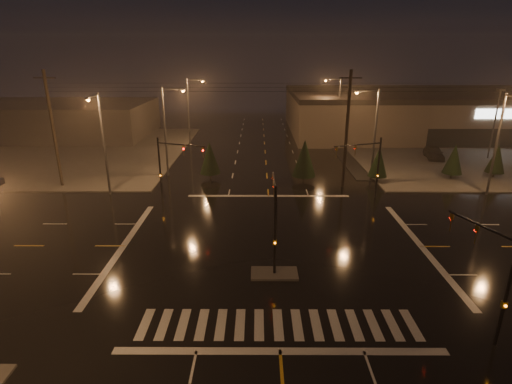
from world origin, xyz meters
TOP-DOWN VIEW (x-y plane):
  - ground at (0.00, 0.00)m, footprint 140.00×140.00m
  - sidewalk_ne at (30.00, 30.00)m, footprint 36.00×36.00m
  - sidewalk_nw at (-30.00, 30.00)m, footprint 36.00×36.00m
  - median_island at (0.00, -4.00)m, footprint 3.00×1.60m
  - crosswalk at (0.00, -9.00)m, footprint 15.00×2.60m
  - stop_bar_near at (0.00, -11.00)m, footprint 16.00×0.50m
  - stop_bar_far at (0.00, 11.00)m, footprint 16.00×0.50m
  - retail_building at (35.00, 45.99)m, footprint 60.20×28.30m
  - commercial_block at (-35.00, 42.00)m, footprint 30.00×18.00m
  - signal_mast_median at (0.00, -3.07)m, footprint 0.25×4.59m
  - signal_mast_ne at (9.50, 10.14)m, footprint 4.84×1.86m
  - signal_mast_nw at (-9.50, 10.14)m, footprint 4.84×1.86m
  - signal_mast_se at (10.23, -9.75)m, footprint 1.55×3.87m
  - streetlight_1 at (-11.18, 18.00)m, footprint 2.77×0.32m
  - streetlight_2 at (-11.18, 34.00)m, footprint 2.77×0.32m
  - streetlight_3 at (11.18, 16.00)m, footprint 2.77×0.32m
  - streetlight_4 at (11.18, 36.00)m, footprint 2.77×0.32m
  - streetlight_5 at (-16.00, 11.18)m, footprint 0.32×2.77m
  - streetlight_6 at (22.00, 11.18)m, footprint 0.32×2.77m
  - utility_pole_0 at (-22.00, 14.00)m, footprint 2.20×0.32m
  - utility_pole_1 at (8.00, 14.00)m, footprint 2.20×0.32m
  - conifer_0 at (12.08, 15.60)m, footprint 2.07×2.07m
  - conifer_1 at (20.81, 16.78)m, footprint 2.13×2.13m
  - conifer_2 at (25.82, 17.19)m, footprint 2.03×2.03m
  - conifer_3 at (-6.42, 16.68)m, footprint 2.29×2.29m
  - conifer_4 at (4.01, 15.74)m, footprint 2.57×2.57m
  - car_parked at (22.62, 25.93)m, footprint 2.80×5.22m

SIDE VIEW (x-z plane):
  - ground at x=0.00m, z-range 0.00..0.00m
  - crosswalk at x=0.00m, z-range 0.00..0.01m
  - stop_bar_near at x=0.00m, z-range 0.00..0.01m
  - stop_bar_far at x=0.00m, z-range 0.00..0.01m
  - sidewalk_ne at x=30.00m, z-range 0.00..0.12m
  - sidewalk_nw at x=-30.00m, z-range 0.00..0.12m
  - median_island at x=0.00m, z-range 0.00..0.15m
  - car_parked at x=22.62m, z-range 0.00..1.69m
  - conifer_2 at x=25.82m, z-range 0.35..4.22m
  - conifer_0 at x=12.08m, z-range 0.35..4.29m
  - conifer_1 at x=20.81m, z-range 0.35..4.37m
  - conifer_3 at x=-6.42m, z-range 0.35..4.63m
  - conifer_4 at x=4.01m, z-range 0.35..5.06m
  - commercial_block at x=-35.00m, z-range 0.00..5.60m
  - signal_mast_se at x=10.23m, z-range 0.71..6.71m
  - signal_mast_median at x=0.00m, z-range 0.75..6.75m
  - signal_mast_ne at x=9.50m, z-range 0.79..6.79m
  - signal_mast_nw at x=-9.50m, z-range 0.79..6.79m
  - retail_building at x=35.00m, z-range 0.24..7.44m
  - streetlight_1 at x=-11.18m, z-range 0.80..10.80m
  - streetlight_2 at x=-11.18m, z-range 0.80..10.80m
  - streetlight_3 at x=11.18m, z-range 0.80..10.80m
  - streetlight_4 at x=11.18m, z-range 0.80..10.80m
  - streetlight_5 at x=-16.00m, z-range 0.80..10.80m
  - streetlight_6 at x=22.00m, z-range 0.80..10.80m
  - utility_pole_0 at x=-22.00m, z-range 0.13..12.13m
  - utility_pole_1 at x=8.00m, z-range 0.13..12.13m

